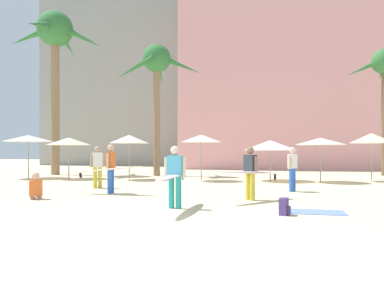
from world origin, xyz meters
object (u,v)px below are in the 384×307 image
at_px(cafe_umbrella_2, 201,138).
at_px(person_mid_right, 174,175).
at_px(cafe_umbrella_6, 28,138).
at_px(person_far_left, 97,165).
at_px(palm_tree_far_left, 156,69).
at_px(cafe_umbrella_0, 270,145).
at_px(cafe_umbrella_5, 371,138).
at_px(cafe_umbrella_7, 320,141).
at_px(cafe_umbrella_3, 69,141).
at_px(palm_tree_center, 55,42).
at_px(person_mid_center, 250,171).
at_px(beach_towel, 312,212).
at_px(person_mid_left, 292,167).
at_px(person_far_right, 35,189).
at_px(backpack, 284,207).
at_px(cafe_umbrella_4, 129,139).
at_px(person_near_left, 109,168).

bearing_deg(cafe_umbrella_2, person_mid_right, -86.74).
height_order(cafe_umbrella_6, person_far_left, cafe_umbrella_6).
bearing_deg(cafe_umbrella_6, palm_tree_far_left, 26.25).
relative_size(cafe_umbrella_0, cafe_umbrella_5, 1.12).
xyz_separation_m(cafe_umbrella_0, cafe_umbrella_5, (5.12, 0.33, 0.36)).
distance_m(cafe_umbrella_5, cafe_umbrella_7, 2.76).
distance_m(cafe_umbrella_3, cafe_umbrella_5, 16.33).
bearing_deg(palm_tree_center, palm_tree_far_left, 0.43).
distance_m(cafe_umbrella_5, person_mid_center, 10.54).
height_order(palm_tree_far_left, beach_towel, palm_tree_far_left).
xyz_separation_m(cafe_umbrella_7, person_mid_right, (-5.52, -9.74, -1.14)).
xyz_separation_m(person_mid_left, person_far_right, (-8.56, -3.55, -0.64)).
bearing_deg(cafe_umbrella_7, palm_tree_center, 168.14).
relative_size(palm_tree_far_left, person_mid_right, 2.92).
bearing_deg(person_mid_center, backpack, 64.35).
bearing_deg(cafe_umbrella_4, cafe_umbrella_3, 179.26).
xyz_separation_m(cafe_umbrella_0, person_near_left, (-6.12, -7.02, -0.92)).
bearing_deg(person_far_right, person_mid_left, -101.93).
bearing_deg(person_near_left, cafe_umbrella_5, 37.83).
distance_m(cafe_umbrella_0, cafe_umbrella_5, 5.14).
xyz_separation_m(cafe_umbrella_0, person_mid_center, (-1.03, -8.13, -0.95)).
height_order(palm_tree_center, person_mid_left, palm_tree_center).
bearing_deg(beach_towel, palm_tree_far_left, 119.67).
distance_m(cafe_umbrella_6, person_mid_left, 15.18).
height_order(person_near_left, person_far_right, person_near_left).
distance_m(cafe_umbrella_3, backpack, 15.22).
bearing_deg(cafe_umbrella_6, person_mid_center, -31.75).
bearing_deg(beach_towel, cafe_umbrella_2, 113.39).
relative_size(palm_tree_far_left, cafe_umbrella_2, 3.44).
distance_m(palm_tree_far_left, person_mid_right, 14.99).
xyz_separation_m(beach_towel, person_near_left, (-6.65, 3.07, 0.95)).
distance_m(cafe_umbrella_3, person_far_right, 9.20).
height_order(cafe_umbrella_3, person_far_right, cafe_umbrella_3).
bearing_deg(person_near_left, palm_tree_center, 132.45).
bearing_deg(cafe_umbrella_3, cafe_umbrella_5, 2.25).
xyz_separation_m(person_mid_right, person_mid_left, (3.62, 4.98, 0.02)).
height_order(cafe_umbrella_4, person_far_left, cafe_umbrella_4).
bearing_deg(palm_tree_center, cafe_umbrella_7, -11.86).
distance_m(person_mid_center, person_mid_left, 3.35).
relative_size(cafe_umbrella_5, person_mid_right, 0.87).
bearing_deg(cafe_umbrella_5, cafe_umbrella_6, -178.17).
bearing_deg(person_near_left, cafe_umbrella_4, 107.38).
bearing_deg(cafe_umbrella_4, person_mid_right, -65.00).
bearing_deg(beach_towel, person_mid_center, 128.48).
xyz_separation_m(backpack, person_far_left, (-7.19, 5.52, 0.77)).
bearing_deg(cafe_umbrella_0, cafe_umbrella_6, -178.86).
distance_m(backpack, person_far_left, 9.09).
height_order(cafe_umbrella_7, beach_towel, cafe_umbrella_7).
bearing_deg(beach_towel, cafe_umbrella_6, 145.44).
relative_size(person_mid_center, person_far_right, 2.34).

